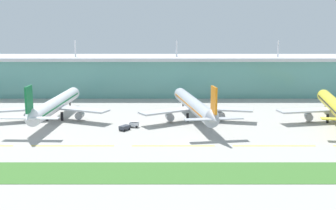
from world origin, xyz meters
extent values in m
plane|color=#A8A59E|center=(0.00, 0.00, 0.00)|extent=(600.00, 600.00, 0.00)
cube|color=#5B9E93|center=(0.00, 103.31, 10.13)|extent=(280.00, 28.00, 20.26)
cube|color=silver|center=(0.00, 103.31, 21.16)|extent=(288.00, 34.00, 1.80)
cylinder|color=silver|center=(-56.00, 97.71, 26.56)|extent=(0.90, 0.90, 9.00)
cylinder|color=silver|center=(0.00, 97.71, 26.56)|extent=(0.90, 0.90, 9.00)
cylinder|color=silver|center=(56.00, 97.71, 26.56)|extent=(0.90, 0.90, 9.00)
cylinder|color=silver|center=(-52.72, 37.95, 6.50)|extent=(8.31, 60.21, 5.80)
cone|color=silver|center=(-51.38, 69.93, 6.50)|extent=(5.67, 4.23, 5.51)
cone|color=silver|center=(-54.10, 4.97, 7.70)|extent=(5.20, 6.83, 5.72)
cube|color=#146B38|center=(-54.06, 5.97, 14.15)|extent=(0.97, 6.42, 9.50)
cube|color=silver|center=(-59.58, 5.70, 7.50)|extent=(10.13, 3.62, 0.36)
cube|color=silver|center=(-48.59, 5.24, 7.50)|extent=(10.13, 3.62, 0.36)
cube|color=#B7BABF|center=(-64.90, 34.03, 5.20)|extent=(24.89, 14.46, 0.70)
cylinder|color=gray|center=(-63.64, 35.42, 2.40)|extent=(3.39, 4.63, 3.20)
cube|color=#B7BABF|center=(-40.92, 33.03, 5.20)|extent=(24.67, 16.11, 0.70)
cylinder|color=gray|center=(-42.06, 34.52, 2.40)|extent=(3.39, 4.63, 3.20)
cylinder|color=black|center=(-51.78, 60.44, 1.80)|extent=(0.70, 0.70, 3.60)
cylinder|color=black|center=(-56.04, 35.09, 1.80)|extent=(1.10, 1.10, 3.60)
cylinder|color=black|center=(-49.65, 34.82, 1.80)|extent=(1.10, 1.10, 3.60)
cube|color=#146B38|center=(-52.72, 37.95, 6.90)|extent=(8.10, 54.22, 0.60)
cylinder|color=#ADB2BC|center=(6.09, 35.97, 6.50)|extent=(15.58, 59.96, 5.80)
cone|color=#ADB2BC|center=(0.83, 67.44, 6.50)|extent=(6.09, 4.85, 5.51)
cone|color=#ADB2BC|center=(11.52, 3.50, 7.70)|extent=(5.96, 7.35, 5.72)
cube|color=orange|center=(11.35, 4.49, 14.15)|extent=(1.75, 6.43, 9.50)
cube|color=#ADB2BC|center=(6.01, 3.09, 7.50)|extent=(10.39, 4.80, 0.36)
cube|color=#ADB2BC|center=(16.86, 4.90, 7.50)|extent=(10.39, 4.80, 0.36)
cube|color=#B7BABF|center=(-5.01, 29.62, 5.20)|extent=(24.02, 18.33, 0.70)
cylinder|color=gray|center=(-4.07, 31.24, 2.40)|extent=(3.90, 4.97, 3.20)
cube|color=#B7BABF|center=(18.66, 33.58, 5.20)|extent=(24.90, 11.84, 0.70)
cylinder|color=gray|center=(17.24, 34.81, 2.40)|extent=(3.90, 4.97, 3.20)
cylinder|color=black|center=(2.39, 58.09, 1.80)|extent=(0.70, 0.70, 3.60)
cylinder|color=black|center=(3.43, 32.48, 1.80)|extent=(1.10, 1.10, 3.60)
cylinder|color=black|center=(9.74, 33.53, 1.80)|extent=(1.10, 1.10, 3.60)
cube|color=orange|center=(6.09, 35.97, 6.90)|extent=(14.64, 54.07, 0.60)
cylinder|color=yellow|center=(64.90, 32.94, 6.50)|extent=(15.12, 56.14, 5.80)
cone|color=yellow|center=(69.94, 62.49, 6.50)|extent=(6.10, 4.87, 5.51)
cube|color=#B7BABF|center=(52.32, 30.59, 5.20)|extent=(24.90, 11.77, 0.70)
cylinder|color=gray|center=(53.75, 31.81, 2.40)|extent=(3.91, 4.97, 3.20)
cylinder|color=black|center=(68.43, 53.62, 1.80)|extent=(0.70, 0.70, 3.60)
cylinder|color=black|center=(61.24, 30.52, 1.80)|extent=(1.10, 1.10, 3.60)
cube|color=black|center=(64.90, 32.94, 6.90)|extent=(14.22, 50.63, 0.60)
cube|color=yellow|center=(-37.00, -4.37, 0.02)|extent=(28.00, 0.70, 0.04)
cube|color=yellow|center=(-3.00, -4.37, 0.02)|extent=(28.00, 0.70, 0.04)
cube|color=yellow|center=(31.00, -4.37, 0.02)|extent=(28.00, 0.70, 0.04)
cube|color=#3D702D|center=(0.00, -31.44, 0.05)|extent=(300.00, 18.00, 0.10)
cube|color=silver|center=(-18.22, 22.35, 1.25)|extent=(3.87, 2.45, 1.60)
cube|color=silver|center=(-18.22, 22.35, 2.40)|extent=(3.52, 2.38, 0.16)
cylinder|color=black|center=(-19.61, 21.79, 0.45)|extent=(0.95, 0.51, 0.90)
cylinder|color=black|center=(-19.30, 23.38, 0.45)|extent=(0.95, 0.51, 0.90)
cylinder|color=black|center=(-17.13, 21.32, 0.45)|extent=(0.95, 0.51, 0.90)
cylinder|color=black|center=(-16.83, 22.91, 0.45)|extent=(0.95, 0.51, 0.90)
cube|color=#333842|center=(-21.50, 17.60, 1.15)|extent=(4.40, 5.00, 1.40)
cylinder|color=black|center=(-21.57, 19.48, 0.45)|extent=(0.78, 0.95, 0.90)
cylinder|color=black|center=(-19.76, 18.31, 0.45)|extent=(0.78, 0.95, 0.90)
cylinder|color=black|center=(-23.25, 16.90, 0.45)|extent=(0.78, 0.95, 0.90)
cylinder|color=black|center=(-21.43, 15.73, 0.45)|extent=(0.78, 0.95, 0.90)
camera|label=1|loc=(-4.77, -148.90, 41.12)|focal=47.55mm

